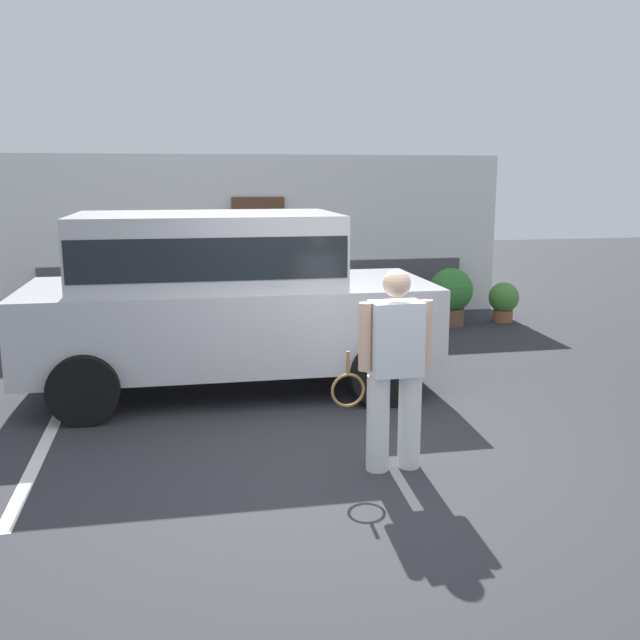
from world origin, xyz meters
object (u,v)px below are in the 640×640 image
tennis_player_man (394,368)px  potted_plant_secondary (504,300)px  potted_plant_by_porch (451,294)px  parked_suv (221,293)px

tennis_player_man → potted_plant_secondary: (3.70, 5.62, -0.51)m
tennis_player_man → potted_plant_by_porch: size_ratio=1.79×
parked_suv → tennis_player_man: parked_suv is taller
tennis_player_man → potted_plant_secondary: tennis_player_man is taller
parked_suv → potted_plant_by_porch: parked_suv is taller
potted_plant_by_porch → tennis_player_man: bearing=-116.1°
parked_suv → potted_plant_by_porch: bearing=36.8°
tennis_player_man → potted_plant_by_porch: 6.16m
tennis_player_man → potted_plant_by_porch: bearing=-118.4°
parked_suv → potted_plant_secondary: parked_suv is taller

